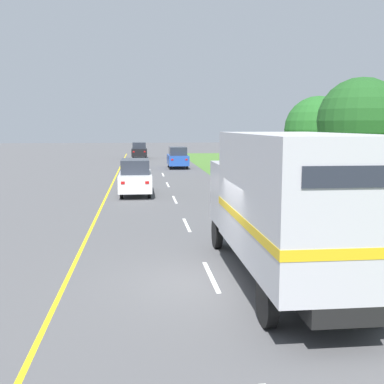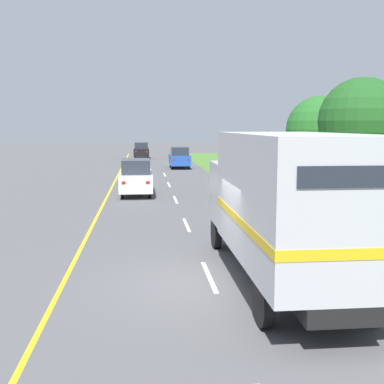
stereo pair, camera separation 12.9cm
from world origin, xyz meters
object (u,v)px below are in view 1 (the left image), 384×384
lead_car_white (135,177)px  roadside_tree_near (361,121)px  lead_car_black_ahead (139,150)px  roadside_tree_mid (318,130)px  lead_car_blue_ahead (178,158)px  highway_sign (328,182)px  horse_trailer_truck (287,202)px

lead_car_white → roadside_tree_near: roadside_tree_near is taller
lead_car_black_ahead → roadside_tree_mid: bearing=-62.3°
lead_car_blue_ahead → roadside_tree_near: 22.10m
lead_car_white → lead_car_blue_ahead: (3.73, 16.94, -0.03)m
lead_car_blue_ahead → highway_sign: size_ratio=1.51×
highway_sign → roadside_tree_mid: 14.82m
horse_trailer_truck → highway_sign: size_ratio=3.17×
lead_car_black_ahead → roadside_tree_near: 36.10m
lead_car_white → lead_car_black_ahead: 30.63m
horse_trailer_truck → roadside_tree_mid: roadside_tree_mid is taller
horse_trailer_truck → lead_car_blue_ahead: (-0.07, 33.03, -1.08)m
lead_car_white → roadside_tree_mid: size_ratio=0.75×
lead_car_white → lead_car_black_ahead: (0.18, 30.63, -0.04)m
lead_car_blue_ahead → highway_sign: 25.00m
horse_trailer_truck → lead_car_black_ahead: size_ratio=1.93×
lead_car_blue_ahead → roadside_tree_mid: 14.38m
roadside_tree_near → highway_sign: bearing=-128.5°
highway_sign → roadside_tree_mid: (4.73, 13.89, 2.09)m
lead_car_blue_ahead → lead_car_black_ahead: lead_car_blue_ahead is taller
lead_car_blue_ahead → roadside_tree_near: roadside_tree_near is taller
horse_trailer_truck → lead_car_blue_ahead: horse_trailer_truck is taller
highway_sign → roadside_tree_mid: bearing=71.2°
lead_car_black_ahead → horse_trailer_truck: bearing=-85.6°
roadside_tree_mid → lead_car_white: bearing=-154.3°
lead_car_white → roadside_tree_mid: 14.64m
horse_trailer_truck → roadside_tree_mid: (9.18, 22.35, 1.56)m
horse_trailer_truck → lead_car_white: 16.57m
lead_car_black_ahead → roadside_tree_near: size_ratio=0.67×
highway_sign → roadside_tree_near: 5.89m
lead_car_black_ahead → roadside_tree_mid: (12.80, -24.38, 2.64)m
lead_car_white → roadside_tree_mid: (12.98, 6.26, 2.61)m
lead_car_black_ahead → highway_sign: highway_sign is taller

